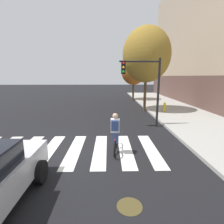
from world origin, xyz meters
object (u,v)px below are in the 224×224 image
(fire_hydrant, at_px, (164,107))
(traffic_light_near, at_px, (145,81))
(manhole_cover, at_px, (130,206))
(street_tree_near, at_px, (146,55))
(cyclist, at_px, (115,133))
(street_tree_mid, at_px, (134,70))

(fire_hydrant, bearing_deg, traffic_light_near, -122.73)
(manhole_cover, height_order, street_tree_near, street_tree_near)
(traffic_light_near, relative_size, street_tree_near, 0.57)
(cyclist, relative_size, fire_hydrant, 2.19)
(cyclist, height_order, street_tree_near, street_tree_near)
(traffic_light_near, distance_m, fire_hydrant, 5.42)
(manhole_cover, height_order, fire_hydrant, fire_hydrant)
(traffic_light_near, bearing_deg, cyclist, -117.59)
(fire_hydrant, xyz_separation_m, street_tree_mid, (-1.59, 8.12, 3.38))
(fire_hydrant, distance_m, street_tree_near, 4.78)
(fire_hydrant, relative_size, street_tree_near, 0.11)
(cyclist, distance_m, fire_hydrant, 9.10)
(manhole_cover, distance_m, traffic_light_near, 7.58)
(manhole_cover, relative_size, cyclist, 0.37)
(street_tree_near, bearing_deg, traffic_light_near, -102.25)
(manhole_cover, distance_m, fire_hydrant, 11.78)
(cyclist, xyz_separation_m, street_tree_near, (3.03, 8.73, 4.12))
(manhole_cover, height_order, traffic_light_near, traffic_light_near)
(manhole_cover, bearing_deg, street_tree_mid, 81.74)
(manhole_cover, bearing_deg, traffic_light_near, 75.90)
(fire_hydrant, bearing_deg, street_tree_near, 150.64)
(street_tree_mid, bearing_deg, street_tree_near, -89.77)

